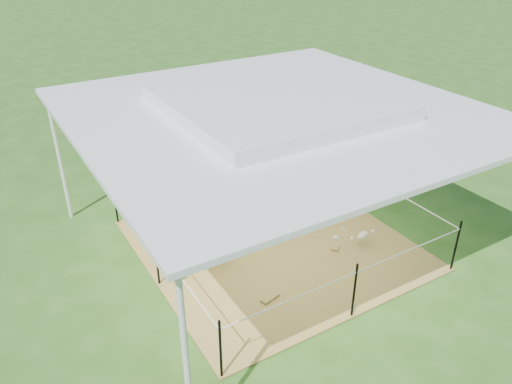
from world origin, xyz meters
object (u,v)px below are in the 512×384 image
trash_barrel (267,106)px  picnic_table_near (164,93)px  green_bottle (181,273)px  foal (363,234)px  woman (202,205)px  picnic_table_far (272,72)px  distant_person (200,89)px  pony (272,207)px  straw_bale (199,246)px

trash_barrel → picnic_table_near: picnic_table_near is taller
green_bottle → foal: bearing=-13.3°
woman → picnic_table_far: bearing=156.2°
green_bottle → distant_person: bearing=62.4°
pony → distant_person: bearing=-15.4°
woman → picnic_table_far: woman is taller
woman → foal: 3.04m
straw_bale → green_bottle: bearing=-140.7°
straw_bale → picnic_table_near: (2.64, 8.23, 0.16)m
green_bottle → trash_barrel: trash_barrel is taller
woman → foal: woman is taller
picnic_table_near → straw_bale: bearing=-139.6°
straw_bale → picnic_table_far: (7.09, 8.64, 0.15)m
straw_bale → green_bottle: straw_bale is taller
trash_barrel → picnic_table_near: bearing=128.9°
green_bottle → picnic_table_near: size_ratio=0.14×
picnic_table_near → foal: bearing=-121.1°
foal → trash_barrel: (2.11, 6.69, 0.13)m
trash_barrel → picnic_table_near: size_ratio=0.41×
trash_barrel → picnic_table_near: 3.56m
pony → picnic_table_far: (5.47, 8.50, -0.10)m
green_bottle → straw_bale: bearing=39.3°
picnic_table_far → woman: bearing=-118.2°
picnic_table_near → trash_barrel: bearing=-83.0°
foal → pony: bearing=112.7°
foal → woman: bearing=138.0°
pony → distant_person: (1.91, 7.23, 0.13)m
woman → foal: size_ratio=1.40×
woman → picnic_table_far: 11.13m
woman → pony: bearing=110.3°
trash_barrel → distant_person: distant_person is taller
foal → picnic_table_near: bearing=73.6°
pony → picnic_table_near: pony is taller
foal → picnic_table_near: picnic_table_near is taller
straw_bale → picnic_table_far: 11.17m
straw_bale → picnic_table_far: size_ratio=0.51×
woman → trash_barrel: (4.77, 5.46, -0.66)m
pony → distant_person: 7.48m
distant_person → straw_bale: bearing=84.1°
straw_bale → foal: size_ratio=1.17×
foal → picnic_table_far: bearing=49.1°
green_bottle → foal: foal is taller
trash_barrel → picnic_table_far: picnic_table_far is taller
green_bottle → pony: size_ratio=0.25×
woman → trash_barrel: 7.28m
picnic_table_near → picnic_table_far: picnic_table_near is taller
picnic_table_near → distant_person: 1.26m
green_bottle → picnic_table_near: picnic_table_near is taller
woman → trash_barrel: size_ratio=1.48×
trash_barrel → distant_person: bearing=125.0°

